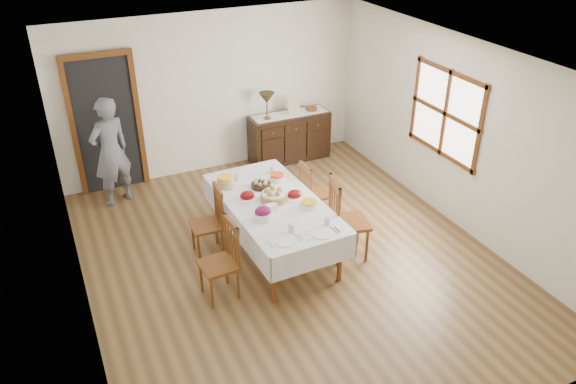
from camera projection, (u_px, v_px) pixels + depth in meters
name	position (u px, v px, depth m)	size (l,w,h in m)	color
ground	(291.00, 259.00, 7.27)	(6.00, 6.00, 0.00)	brown
room_shell	(266.00, 133.00, 6.75)	(5.02, 6.02, 2.65)	silver
dining_table	(273.00, 208.00, 7.12)	(1.19, 2.23, 0.75)	white
chair_left_near	(222.00, 260.00, 6.43)	(0.44, 0.44, 0.98)	#603313
chair_left_far	(210.00, 221.00, 7.19)	(0.41, 0.41, 0.94)	#603313
chair_right_near	(345.00, 218.00, 7.08)	(0.56, 0.56, 1.12)	#603313
chair_right_far	(313.00, 191.00, 7.92)	(0.37, 0.37, 0.89)	#603313
sideboard	(289.00, 137.00, 9.68)	(1.38, 0.51, 0.83)	black
person	(110.00, 149.00, 8.14)	(0.56, 0.36, 1.78)	slate
bread_basket	(273.00, 196.00, 7.07)	(0.33, 0.33, 0.17)	olive
egg_basket	(261.00, 185.00, 7.39)	(0.26, 0.26, 0.11)	black
ham_platter_a	(247.00, 196.00, 7.14)	(0.29, 0.29, 0.11)	white
ham_platter_b	(295.00, 195.00, 7.16)	(0.32, 0.32, 0.11)	white
beet_bowl	(263.00, 214.00, 6.68)	(0.22, 0.22, 0.16)	white
carrot_bowl	(277.00, 177.00, 7.55)	(0.21, 0.21, 0.09)	white
pineapple_bowl	(226.00, 182.00, 7.38)	(0.23, 0.23, 0.15)	tan
casserole_dish	(309.00, 204.00, 6.95)	(0.23, 0.23, 0.07)	white
butter_dish	(271.00, 207.00, 6.89)	(0.14, 0.09, 0.07)	white
setting_left	(287.00, 237.00, 6.34)	(0.42, 0.31, 0.10)	white
setting_right	(323.00, 229.00, 6.48)	(0.42, 0.31, 0.10)	white
glass_far_a	(237.00, 177.00, 7.54)	(0.07, 0.07, 0.10)	silver
glass_far_b	(272.00, 169.00, 7.73)	(0.06, 0.06, 0.11)	silver
runner	(290.00, 114.00, 9.49)	(1.30, 0.35, 0.01)	white
table_lamp	(267.00, 99.00, 9.12)	(0.26, 0.26, 0.46)	brown
picture_frame	(294.00, 107.00, 9.42)	(0.22, 0.08, 0.28)	#C1AF8E
deco_bowl	(311.00, 109.00, 9.63)	(0.20, 0.20, 0.06)	#603313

